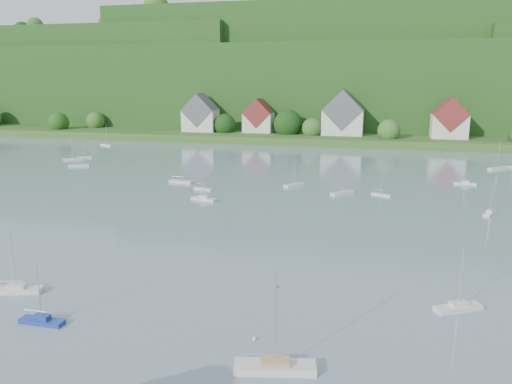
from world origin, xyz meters
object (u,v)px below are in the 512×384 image
(near_sailboat_1, at_px, (42,320))
(near_sailboat_3, at_px, (458,307))
(near_sailboat_2, at_px, (275,366))
(near_sailboat_0, at_px, (17,289))

(near_sailboat_1, bearing_deg, near_sailboat_3, 17.97)
(near_sailboat_2, relative_size, near_sailboat_3, 1.30)
(near_sailboat_2, distance_m, near_sailboat_3, 24.22)
(near_sailboat_0, bearing_deg, near_sailboat_2, -31.34)
(near_sailboat_0, xyz_separation_m, near_sailboat_3, (51.57, 7.84, -0.02))
(near_sailboat_1, bearing_deg, near_sailboat_2, -5.79)
(near_sailboat_0, height_order, near_sailboat_2, near_sailboat_2)
(near_sailboat_2, bearing_deg, near_sailboat_1, 162.46)
(near_sailboat_3, bearing_deg, near_sailboat_2, -166.18)
(near_sailboat_1, height_order, near_sailboat_2, near_sailboat_2)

